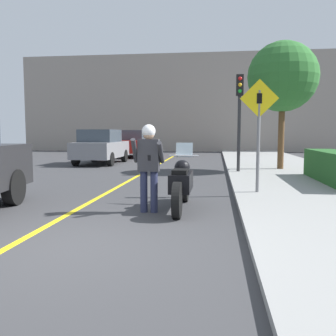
% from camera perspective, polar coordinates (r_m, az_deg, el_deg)
% --- Properties ---
extents(ground_plane, '(80.00, 80.00, 0.00)m').
position_cam_1_polar(ground_plane, '(5.48, -16.43, -11.07)').
color(ground_plane, '#38383A').
extents(sidewalk_curb, '(4.40, 44.00, 0.10)m').
position_cam_1_polar(sidewalk_curb, '(9.31, 23.84, -4.21)').
color(sidewalk_curb, gray).
rests_on(sidewalk_curb, ground).
extents(road_center_line, '(0.12, 36.00, 0.01)m').
position_cam_1_polar(road_center_line, '(11.25, -6.89, -2.44)').
color(road_center_line, yellow).
rests_on(road_center_line, ground).
extents(building_backdrop, '(28.00, 1.20, 7.84)m').
position_cam_1_polar(building_backdrop, '(30.97, 3.40, 9.83)').
color(building_backdrop, gray).
rests_on(building_backdrop, ground).
extents(motorcycle, '(0.62, 2.34, 1.32)m').
position_cam_1_polar(motorcycle, '(7.49, 2.06, -2.39)').
color(motorcycle, black).
rests_on(motorcycle, ground).
extents(person_biker, '(0.59, 0.47, 1.69)m').
position_cam_1_polar(person_biker, '(7.13, -2.96, 1.36)').
color(person_biker, '#282D4C').
rests_on(person_biker, ground).
extents(crossing_sign, '(0.91, 0.08, 2.69)m').
position_cam_1_polar(crossing_sign, '(9.20, 13.66, 6.43)').
color(crossing_sign, slate).
rests_on(crossing_sign, sidewalk_curb).
extents(traffic_light, '(0.26, 0.30, 3.52)m').
position_cam_1_polar(traffic_light, '(14.06, 10.84, 9.52)').
color(traffic_light, '#2D2D30').
rests_on(traffic_light, sidewalk_curb).
extents(street_tree, '(2.71, 2.71, 4.95)m').
position_cam_1_polar(street_tree, '(15.58, 17.09, 13.11)').
color(street_tree, brown).
rests_on(street_tree, sidewalk_curb).
extents(parked_car_grey, '(1.88, 4.20, 1.68)m').
position_cam_1_polar(parked_car_grey, '(18.71, -10.15, 3.26)').
color(parked_car_grey, black).
rests_on(parked_car_grey, ground).
extents(parked_car_red, '(1.88, 4.20, 1.68)m').
position_cam_1_polar(parked_car_red, '(23.68, -5.31, 3.76)').
color(parked_car_red, black).
rests_on(parked_car_red, ground).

